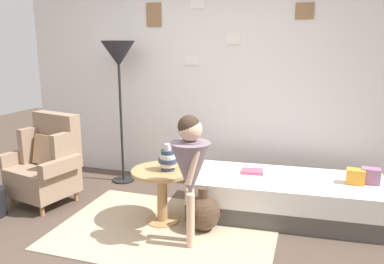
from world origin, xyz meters
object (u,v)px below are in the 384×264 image
(daybed, at_px, (286,197))
(side_table, at_px, (162,185))
(vase_striped, at_px, (168,159))
(book_on_daybed, at_px, (252,171))
(armchair, at_px, (47,163))
(floor_lamp, at_px, (119,60))
(demijohn_near, at_px, (203,213))
(person_child, at_px, (190,164))

(daybed, distance_m, side_table, 1.26)
(vase_striped, xyz_separation_m, book_on_daybed, (0.72, 0.55, -0.22))
(armchair, bearing_deg, daybed, 9.52)
(daybed, bearing_deg, armchair, -170.48)
(side_table, xyz_separation_m, floor_lamp, (-0.91, 0.92, 1.14))
(side_table, relative_size, demijohn_near, 1.41)
(vase_striped, bearing_deg, armchair, 177.09)
(armchair, height_order, book_on_daybed, armchair)
(armchair, bearing_deg, person_child, -13.41)
(daybed, relative_size, floor_lamp, 1.12)
(floor_lamp, height_order, demijohn_near, floor_lamp)
(person_child, height_order, book_on_daybed, person_child)
(daybed, height_order, vase_striped, vase_striped)
(side_table, height_order, person_child, person_child)
(armchair, bearing_deg, vase_striped, -2.91)
(demijohn_near, bearing_deg, armchair, 176.11)
(person_child, relative_size, demijohn_near, 2.77)
(armchair, bearing_deg, book_on_daybed, 12.51)
(side_table, xyz_separation_m, demijohn_near, (0.42, -0.04, -0.22))
(side_table, relative_size, book_on_daybed, 2.66)
(daybed, distance_m, person_child, 1.25)
(side_table, distance_m, person_child, 0.63)
(side_table, distance_m, demijohn_near, 0.48)
(daybed, relative_size, demijohn_near, 4.70)
(floor_lamp, distance_m, book_on_daybed, 2.06)
(person_child, xyz_separation_m, demijohn_near, (0.03, 0.30, -0.57))
(armchair, distance_m, side_table, 1.38)
(armchair, bearing_deg, side_table, -3.56)
(side_table, bearing_deg, book_on_daybed, 35.88)
(person_child, relative_size, book_on_daybed, 5.21)
(armchair, distance_m, daybed, 2.56)
(vase_striped, relative_size, book_on_daybed, 1.17)
(demijohn_near, bearing_deg, daybed, 37.29)
(armchair, xyz_separation_m, side_table, (1.38, -0.09, -0.05))
(floor_lamp, xyz_separation_m, book_on_daybed, (1.69, -0.36, -1.11))
(demijohn_near, bearing_deg, person_child, -95.05)
(person_child, bearing_deg, floor_lamp, 136.04)
(armchair, height_order, demijohn_near, armchair)
(side_table, distance_m, floor_lamp, 1.73)
(person_child, bearing_deg, side_table, 139.57)
(vase_striped, height_order, demijohn_near, vase_striped)
(vase_striped, distance_m, floor_lamp, 1.60)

